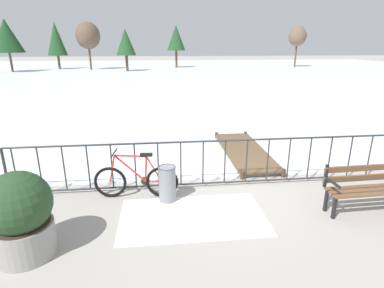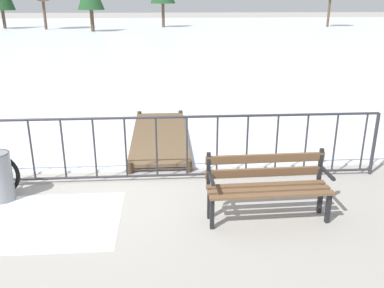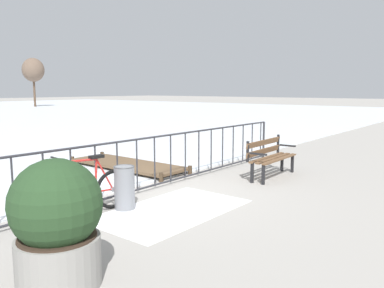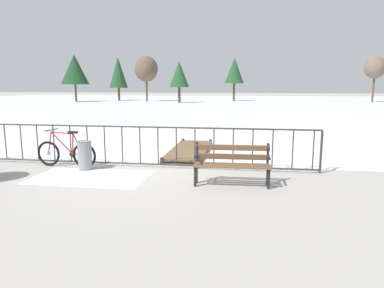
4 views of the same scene
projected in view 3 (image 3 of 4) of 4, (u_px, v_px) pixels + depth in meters
ground_plane at (155, 189)px, 7.84m from camera, size 160.00×160.00×0.00m
snow_patch at (172, 210)px, 6.44m from camera, size 2.63×1.53×0.01m
railing_fence at (155, 161)px, 7.76m from camera, size 9.06×0.06×1.07m
bicycle_near_railing at (85, 193)px, 6.13m from camera, size 1.71×0.52×0.97m
park_bench at (270, 155)px, 8.84m from camera, size 1.61×0.53×0.89m
planter_with_shrub at (57, 223)px, 3.90m from camera, size 0.92×0.92×1.32m
trash_bin at (124, 187)px, 6.47m from camera, size 0.35×0.35×0.73m
wooden_dock at (127, 164)px, 9.78m from camera, size 1.10×3.35×0.20m
tree_west_mid at (33, 70)px, 42.97m from camera, size 2.36×2.36×5.37m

